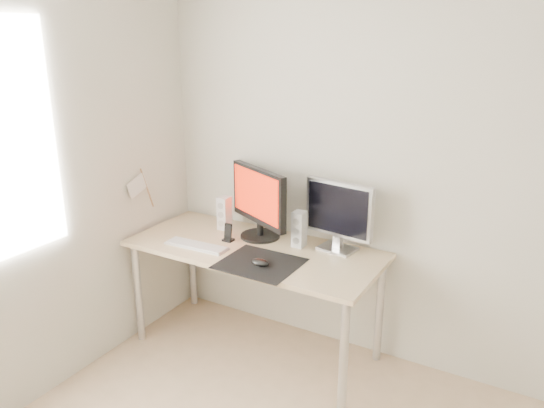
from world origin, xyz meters
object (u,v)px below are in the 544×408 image
at_px(speaker_right, 299,229).
at_px(phone_dock, 228,236).
at_px(keyboard, 196,246).
at_px(second_monitor, 339,213).
at_px(desk, 254,259).
at_px(speaker_left, 224,213).
at_px(mouse, 260,263).
at_px(main_monitor, 259,200).

height_order(speaker_right, phone_dock, speaker_right).
bearing_deg(keyboard, second_monitor, 26.88).
bearing_deg(keyboard, speaker_right, 30.68).
distance_m(desk, speaker_right, 0.34).
bearing_deg(phone_dock, desk, -1.15).
bearing_deg(speaker_left, desk, -26.59).
relative_size(speaker_right, keyboard, 0.54).
bearing_deg(mouse, speaker_right, 81.55).
distance_m(main_monitor, second_monitor, 0.53).
relative_size(mouse, phone_dock, 0.95).
bearing_deg(second_monitor, desk, -154.50).
relative_size(second_monitor, speaker_left, 1.97).
bearing_deg(main_monitor, mouse, -57.86).
xyz_separation_m(speaker_right, phone_dock, (-0.43, -0.15, -0.08)).
bearing_deg(speaker_left, main_monitor, -3.27).
bearing_deg(keyboard, phone_dock, 56.59).
relative_size(keyboard, phone_dock, 3.59).
relative_size(desk, main_monitor, 3.11).
bearing_deg(speaker_right, speaker_left, 178.05).
xyz_separation_m(speaker_right, keyboard, (-0.55, -0.33, -0.11)).
bearing_deg(keyboard, mouse, -5.65).
relative_size(speaker_left, keyboard, 0.54).
height_order(speaker_left, phone_dock, speaker_left).
relative_size(second_monitor, keyboard, 1.06).
bearing_deg(desk, speaker_right, 33.04).
bearing_deg(second_monitor, mouse, -122.76).
relative_size(speaker_left, phone_dock, 1.93).
distance_m(desk, main_monitor, 0.37).
xyz_separation_m(main_monitor, speaker_right, (0.30, -0.00, -0.14)).
xyz_separation_m(mouse, desk, (-0.18, 0.22, -0.10)).
bearing_deg(keyboard, main_monitor, 52.14).
bearing_deg(second_monitor, phone_dock, -161.85).
bearing_deg(main_monitor, desk, -68.88).
distance_m(keyboard, phone_dock, 0.22).
xyz_separation_m(desk, speaker_right, (0.23, 0.15, 0.19)).
xyz_separation_m(desk, keyboard, (-0.32, -0.18, 0.09)).
bearing_deg(speaker_right, keyboard, -149.32).
distance_m(second_monitor, keyboard, 0.91).
distance_m(second_monitor, speaker_left, 0.82).
bearing_deg(main_monitor, speaker_left, 176.73).
relative_size(second_monitor, phone_dock, 3.81).
distance_m(mouse, keyboard, 0.50).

